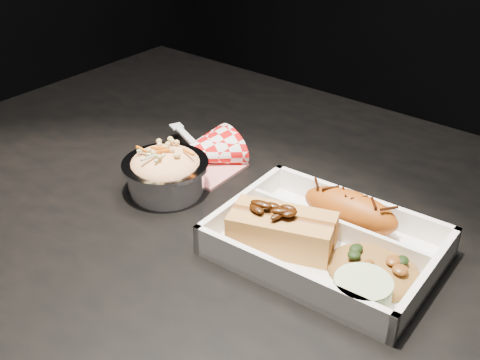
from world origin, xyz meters
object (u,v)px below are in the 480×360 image
fried_pastry (350,210)px  food_tray (326,246)px  dining_table (268,271)px  foil_coleslaw_cup (166,170)px  hotdog (282,227)px  napkin_fork (200,152)px

fried_pastry → food_tray: bearing=-87.4°
dining_table → fried_pastry: bearing=20.3°
food_tray → foil_coleslaw_cup: size_ratio=2.22×
fried_pastry → foil_coleslaw_cup: (-0.24, -0.07, 0.00)m
dining_table → hotdog: (0.05, -0.05, 0.12)m
foil_coleslaw_cup → fried_pastry: bearing=17.3°
hotdog → napkin_fork: 0.24m
fried_pastry → dining_table: bearing=-159.7°
dining_table → fried_pastry: fried_pastry is taller
hotdog → foil_coleslaw_cup: bearing=157.7°
dining_table → foil_coleslaw_cup: 0.19m
food_tray → napkin_fork: bearing=162.2°
fried_pastry → hotdog: (-0.04, -0.08, 0.00)m
dining_table → food_tray: 0.14m
fried_pastry → napkin_fork: size_ratio=0.76×
dining_table → napkin_fork: napkin_fork is taller
food_tray → hotdog: 0.06m
napkin_fork → hotdog: bearing=-1.2°
food_tray → foil_coleslaw_cup: foil_coleslaw_cup is taller
foil_coleslaw_cup → napkin_fork: (-0.02, 0.09, -0.02)m
dining_table → hotdog: hotdog is taller
dining_table → food_tray: bearing=-11.7°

